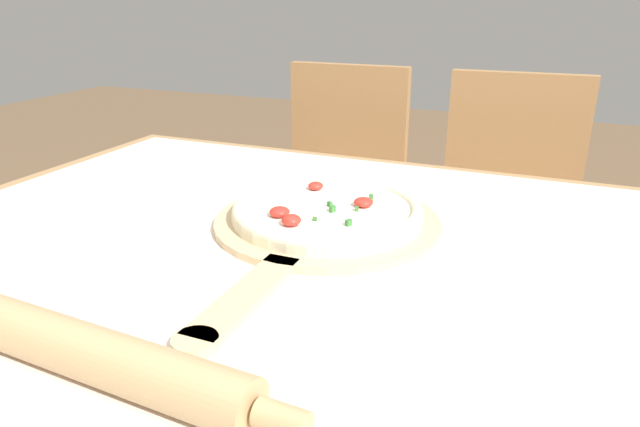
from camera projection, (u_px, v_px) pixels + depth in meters
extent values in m
cube|color=#A87F51|center=(269.00, 253.00, 0.85)|extent=(1.23, 1.02, 0.03)
cylinder|color=#A87F51|center=(170.00, 277.00, 1.58)|extent=(0.06, 0.06, 0.71)
cylinder|color=#A87F51|center=(616.00, 373.00, 1.18)|extent=(0.06, 0.06, 0.71)
cube|color=silver|center=(269.00, 242.00, 0.85)|extent=(1.15, 0.94, 0.00)
cylinder|color=#D6B784|center=(327.00, 221.00, 0.90)|extent=(0.36, 0.36, 0.01)
cube|color=#D6B784|center=(246.00, 296.00, 0.68)|extent=(0.04, 0.21, 0.01)
cylinder|color=#D6B784|center=(195.00, 343.00, 0.59)|extent=(0.05, 0.05, 0.01)
cylinder|color=beige|center=(327.00, 213.00, 0.90)|extent=(0.30, 0.30, 0.02)
torus|color=beige|center=(327.00, 208.00, 0.89)|extent=(0.30, 0.30, 0.02)
cylinder|color=white|center=(327.00, 207.00, 0.89)|extent=(0.26, 0.26, 0.00)
ellipsoid|color=red|center=(363.00, 202.00, 0.89)|extent=(0.03, 0.03, 0.01)
ellipsoid|color=red|center=(280.00, 212.00, 0.85)|extent=(0.03, 0.03, 0.01)
ellipsoid|color=red|center=(316.00, 186.00, 0.97)|extent=(0.03, 0.03, 0.01)
ellipsoid|color=red|center=(291.00, 220.00, 0.82)|extent=(0.03, 0.03, 0.02)
cube|color=#387533|center=(315.00, 219.00, 0.84)|extent=(0.01, 0.00, 0.01)
cube|color=#387533|center=(357.00, 209.00, 0.87)|extent=(0.01, 0.01, 0.01)
cube|color=#387533|center=(349.00, 223.00, 0.82)|extent=(0.01, 0.01, 0.01)
cube|color=#387533|center=(332.00, 209.00, 0.87)|extent=(0.01, 0.01, 0.01)
cube|color=#387533|center=(371.00, 197.00, 0.92)|extent=(0.01, 0.01, 0.01)
cube|color=#387533|center=(330.00, 204.00, 0.89)|extent=(0.01, 0.01, 0.01)
cube|color=#387533|center=(295.00, 220.00, 0.83)|extent=(0.01, 0.01, 0.01)
cylinder|color=tan|center=(99.00, 356.00, 0.53)|extent=(0.35, 0.07, 0.05)
cylinder|color=tan|center=(282.00, 420.00, 0.45)|extent=(0.05, 0.03, 0.03)
cube|color=#A37547|center=(326.00, 223.00, 1.73)|extent=(0.40, 0.40, 0.02)
cube|color=#A37547|center=(348.00, 135.00, 1.81)|extent=(0.38, 0.04, 0.44)
cylinder|color=#A37547|center=(257.00, 301.00, 1.73)|extent=(0.04, 0.04, 0.43)
cylinder|color=#A37547|center=(356.00, 323.00, 1.62)|extent=(0.04, 0.04, 0.43)
cylinder|color=#A37547|center=(301.00, 259.00, 2.01)|extent=(0.04, 0.04, 0.43)
cylinder|color=#A37547|center=(388.00, 276.00, 1.89)|extent=(0.04, 0.04, 0.43)
cube|color=#A37547|center=(499.00, 250.00, 1.55)|extent=(0.41, 0.41, 0.02)
cube|color=#A37547|center=(514.00, 151.00, 1.63)|extent=(0.38, 0.05, 0.44)
cylinder|color=#A37547|center=(424.00, 339.00, 1.55)|extent=(0.04, 0.04, 0.43)
cylinder|color=#A37547|center=(549.00, 365.00, 1.44)|extent=(0.04, 0.04, 0.43)
cylinder|color=#A37547|center=(444.00, 286.00, 1.82)|extent=(0.04, 0.04, 0.43)
cylinder|color=#A37547|center=(550.00, 304.00, 1.72)|extent=(0.04, 0.04, 0.43)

